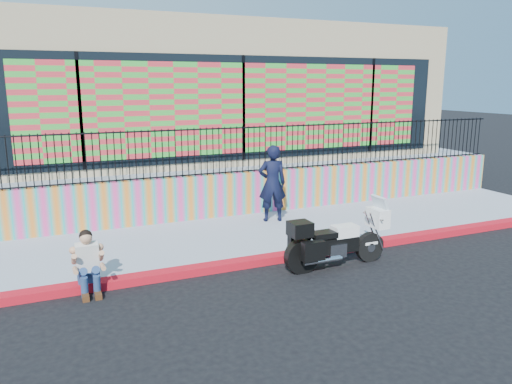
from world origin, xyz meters
TOP-DOWN VIEW (x-y plane):
  - ground at (0.00, 0.00)m, footprint 90.00×90.00m
  - red_curb at (0.00, 0.00)m, footprint 16.00×0.30m
  - sidewalk at (0.00, 1.65)m, footprint 16.00×3.00m
  - mural_wall at (0.00, 3.25)m, footprint 16.00×0.20m
  - metal_fence at (0.00, 3.25)m, footprint 15.80×0.04m
  - elevated_platform at (0.00, 8.35)m, footprint 16.00×10.00m
  - storefront_building at (0.00, 8.13)m, footprint 14.00×8.06m
  - police_motorcycle at (-0.05, -0.72)m, footprint 2.15×0.71m
  - police_officer at (0.03, 2.33)m, footprint 0.78×0.61m
  - seated_man at (-4.56, -0.12)m, footprint 0.54×0.71m

SIDE VIEW (x-z plane):
  - ground at x=0.00m, z-range 0.00..0.00m
  - red_curb at x=0.00m, z-range 0.00..0.15m
  - sidewalk at x=0.00m, z-range 0.00..0.15m
  - seated_man at x=-4.56m, z-range -0.08..0.98m
  - police_motorcycle at x=-0.05m, z-range -0.11..1.23m
  - elevated_platform at x=0.00m, z-range 0.00..1.25m
  - mural_wall at x=0.00m, z-range 0.15..1.25m
  - police_officer at x=0.03m, z-range 0.15..2.05m
  - metal_fence at x=0.00m, z-range 1.25..2.45m
  - storefront_building at x=0.00m, z-range 1.25..5.25m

